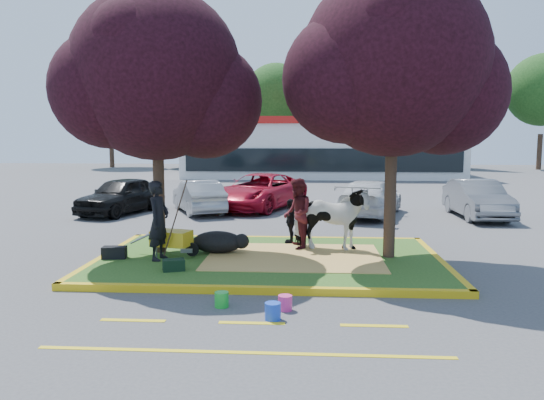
# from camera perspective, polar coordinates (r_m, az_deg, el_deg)

# --- Properties ---
(ground) EXTENTS (90.00, 90.00, 0.00)m
(ground) POSITION_cam_1_polar(r_m,az_deg,el_deg) (12.99, -0.29, -6.76)
(ground) COLOR #424244
(ground) RESTS_ON ground
(median_island) EXTENTS (8.00, 5.00, 0.15)m
(median_island) POSITION_cam_1_polar(r_m,az_deg,el_deg) (12.97, -0.29, -6.43)
(median_island) COLOR #285219
(median_island) RESTS_ON ground
(curb_near) EXTENTS (8.30, 0.16, 0.15)m
(curb_near) POSITION_cam_1_polar(r_m,az_deg,el_deg) (10.49, -1.28, -9.69)
(curb_near) COLOR gold
(curb_near) RESTS_ON ground
(curb_far) EXTENTS (8.30, 0.16, 0.15)m
(curb_far) POSITION_cam_1_polar(r_m,az_deg,el_deg) (15.49, 0.37, -4.23)
(curb_far) COLOR gold
(curb_far) RESTS_ON ground
(curb_left) EXTENTS (0.16, 5.30, 0.15)m
(curb_left) POSITION_cam_1_polar(r_m,az_deg,el_deg) (13.86, -17.47, -5.89)
(curb_left) COLOR gold
(curb_left) RESTS_ON ground
(curb_right) EXTENTS (0.16, 5.30, 0.15)m
(curb_right) POSITION_cam_1_polar(r_m,az_deg,el_deg) (13.33, 17.60, -6.39)
(curb_right) COLOR gold
(curb_right) RESTS_ON ground
(straw_bedding) EXTENTS (4.20, 3.00, 0.01)m
(straw_bedding) POSITION_cam_1_polar(r_m,az_deg,el_deg) (12.93, 2.38, -6.12)
(straw_bedding) COLOR #DAAD59
(straw_bedding) RESTS_ON median_island
(tree_purple_left) EXTENTS (5.06, 4.20, 6.51)m
(tree_purple_left) POSITION_cam_1_polar(r_m,az_deg,el_deg) (13.53, -12.29, 12.23)
(tree_purple_left) COLOR black
(tree_purple_left) RESTS_ON median_island
(tree_purple_right) EXTENTS (5.30, 4.40, 6.82)m
(tree_purple_right) POSITION_cam_1_polar(r_m,az_deg,el_deg) (13.02, 13.05, 13.32)
(tree_purple_right) COLOR black
(tree_purple_right) RESTS_ON median_island
(fire_lane_stripe_a) EXTENTS (1.10, 0.12, 0.01)m
(fire_lane_stripe_a) POSITION_cam_1_polar(r_m,az_deg,el_deg) (9.38, -14.73, -12.41)
(fire_lane_stripe_a) COLOR yellow
(fire_lane_stripe_a) RESTS_ON ground
(fire_lane_stripe_b) EXTENTS (1.10, 0.12, 0.01)m
(fire_lane_stripe_b) POSITION_cam_1_polar(r_m,az_deg,el_deg) (8.98, -2.19, -13.09)
(fire_lane_stripe_b) COLOR yellow
(fire_lane_stripe_b) RESTS_ON ground
(fire_lane_stripe_c) EXTENTS (1.10, 0.12, 0.01)m
(fire_lane_stripe_c) POSITION_cam_1_polar(r_m,az_deg,el_deg) (9.01, 10.93, -13.14)
(fire_lane_stripe_c) COLOR yellow
(fire_lane_stripe_c) RESTS_ON ground
(fire_lane_long) EXTENTS (6.00, 0.10, 0.01)m
(fire_lane_long) POSITION_cam_1_polar(r_m,az_deg,el_deg) (7.87, -3.11, -16.07)
(fire_lane_long) COLOR yellow
(fire_lane_long) RESTS_ON ground
(retail_building) EXTENTS (20.40, 8.40, 4.40)m
(retail_building) POSITION_cam_1_polar(r_m,az_deg,el_deg) (40.60, 5.28, 5.76)
(retail_building) COLOR silver
(retail_building) RESTS_ON ground
(treeline) EXTENTS (46.58, 7.80, 14.63)m
(treeline) POSITION_cam_1_polar(r_m,az_deg,el_deg) (50.41, 4.14, 12.23)
(treeline) COLOR black
(treeline) RESTS_ON ground
(cow) EXTENTS (2.03, 1.11, 1.64)m
(cow) POSITION_cam_1_polar(r_m,az_deg,el_deg) (13.57, 6.33, -2.03)
(cow) COLOR silver
(cow) RESTS_ON median_island
(calf) EXTENTS (1.44, 1.13, 0.55)m
(calf) POSITION_cam_1_polar(r_m,az_deg,el_deg) (13.38, -5.88, -4.52)
(calf) COLOR black
(calf) RESTS_ON median_island
(handler) EXTENTS (0.57, 0.76, 1.88)m
(handler) POSITION_cam_1_polar(r_m,az_deg,el_deg) (12.76, -12.09, -2.17)
(handler) COLOR black
(handler) RESTS_ON median_island
(visitor_a) EXTENTS (0.77, 0.95, 1.83)m
(visitor_a) POSITION_cam_1_polar(r_m,az_deg,el_deg) (13.74, 2.74, -1.47)
(visitor_a) COLOR #4A151A
(visitor_a) RESTS_ON median_island
(visitor_b) EXTENTS (0.35, 0.73, 1.22)m
(visitor_b) POSITION_cam_1_polar(r_m,az_deg,el_deg) (14.49, 2.00, -2.27)
(visitor_b) COLOR black
(visitor_b) RESTS_ON median_island
(wheelbarrow) EXTENTS (1.66, 0.77, 0.63)m
(wheelbarrow) POSITION_cam_1_polar(r_m,az_deg,el_deg) (13.18, -10.72, -4.09)
(wheelbarrow) COLOR black
(wheelbarrow) RESTS_ON median_island
(gear_bag_dark) EXTENTS (0.59, 0.37, 0.28)m
(gear_bag_dark) POSITION_cam_1_polar(r_m,az_deg,el_deg) (13.31, -16.60, -5.43)
(gear_bag_dark) COLOR black
(gear_bag_dark) RESTS_ON median_island
(gear_bag_green) EXTENTS (0.54, 0.43, 0.25)m
(gear_bag_green) POSITION_cam_1_polar(r_m,az_deg,el_deg) (11.82, -10.53, -6.89)
(gear_bag_green) COLOR black
(gear_bag_green) RESTS_ON median_island
(bucket_green) EXTENTS (0.32, 0.32, 0.27)m
(bucket_green) POSITION_cam_1_polar(r_m,az_deg,el_deg) (9.77, -5.44, -10.61)
(bucket_green) COLOR green
(bucket_green) RESTS_ON ground
(bucket_pink) EXTENTS (0.31, 0.31, 0.27)m
(bucket_pink) POSITION_cam_1_polar(r_m,az_deg,el_deg) (9.55, 1.43, -11.00)
(bucket_pink) COLOR #E03182
(bucket_pink) RESTS_ON ground
(bucket_blue) EXTENTS (0.28, 0.28, 0.29)m
(bucket_blue) POSITION_cam_1_polar(r_m,az_deg,el_deg) (9.09, 0.09, -11.88)
(bucket_blue) COLOR blue
(bucket_blue) RESTS_ON ground
(car_black) EXTENTS (2.89, 4.56, 1.45)m
(car_black) POSITION_cam_1_polar(r_m,az_deg,el_deg) (21.77, -15.93, 0.48)
(car_black) COLOR black
(car_black) RESTS_ON ground
(car_silver) EXTENTS (2.91, 4.19, 1.31)m
(car_silver) POSITION_cam_1_polar(r_m,az_deg,el_deg) (21.45, -7.93, 0.40)
(car_silver) COLOR #909497
(car_silver) RESTS_ON ground
(car_red) EXTENTS (4.28, 5.87, 1.48)m
(car_red) POSITION_cam_1_polar(r_m,az_deg,el_deg) (22.28, -1.34, 0.93)
(car_red) COLOR #A50D23
(car_red) RESTS_ON ground
(car_white) EXTENTS (3.26, 5.10, 1.38)m
(car_white) POSITION_cam_1_polar(r_m,az_deg,el_deg) (20.72, 10.48, 0.21)
(car_white) COLOR silver
(car_white) RESTS_ON ground
(car_grey) EXTENTS (1.57, 4.33, 1.42)m
(car_grey) POSITION_cam_1_polar(r_m,az_deg,el_deg) (21.33, 21.22, 0.10)
(car_grey) COLOR slate
(car_grey) RESTS_ON ground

